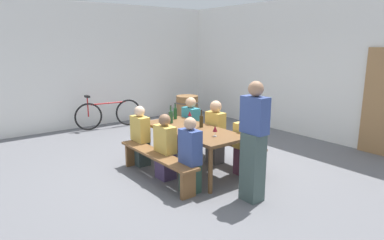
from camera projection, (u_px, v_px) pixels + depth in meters
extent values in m
plane|color=slate|center=(192.00, 170.00, 5.97)|extent=(24.00, 24.00, 0.00)
cube|color=white|center=(317.00, 69.00, 7.76)|extent=(14.00, 0.20, 3.20)
cube|color=white|center=(92.00, 65.00, 8.96)|extent=(0.20, 7.61, 3.20)
cube|color=brown|center=(192.00, 130.00, 5.81)|extent=(1.99, 0.85, 0.05)
cylinder|color=brown|center=(147.00, 143.00, 6.38)|extent=(0.07, 0.07, 0.70)
cylinder|color=brown|center=(210.00, 171.00, 4.97)|extent=(0.07, 0.07, 0.70)
cylinder|color=brown|center=(179.00, 136.00, 6.81)|extent=(0.07, 0.07, 0.70)
cylinder|color=brown|center=(245.00, 161.00, 5.40)|extent=(0.07, 0.07, 0.70)
cube|color=brown|center=(156.00, 155.00, 5.44)|extent=(1.89, 0.30, 0.04)
cube|color=brown|center=(132.00, 155.00, 6.15)|extent=(0.06, 0.24, 0.41)
cube|color=brown|center=(188.00, 185.00, 4.84)|extent=(0.06, 0.24, 0.41)
cube|color=brown|center=(223.00, 139.00, 6.30)|extent=(1.89, 0.30, 0.04)
cube|color=brown|center=(195.00, 141.00, 7.01)|extent=(0.06, 0.24, 0.41)
cube|color=brown|center=(257.00, 163.00, 5.70)|extent=(0.06, 0.24, 0.41)
cylinder|color=#194723|center=(175.00, 113.00, 6.51)|extent=(0.07, 0.07, 0.21)
cylinder|color=#194723|center=(175.00, 106.00, 6.48)|extent=(0.02, 0.02, 0.08)
cylinder|color=black|center=(175.00, 103.00, 6.47)|extent=(0.03, 0.03, 0.01)
cylinder|color=#234C2D|center=(171.00, 117.00, 6.18)|extent=(0.08, 0.08, 0.22)
cylinder|color=#234C2D|center=(171.00, 109.00, 6.14)|extent=(0.03, 0.03, 0.10)
cylinder|color=black|center=(171.00, 106.00, 6.13)|extent=(0.03, 0.03, 0.01)
cylinder|color=#332814|center=(201.00, 121.00, 5.87)|extent=(0.07, 0.07, 0.20)
cylinder|color=#332814|center=(201.00, 113.00, 5.84)|extent=(0.02, 0.02, 0.09)
cylinder|color=black|center=(201.00, 110.00, 5.83)|extent=(0.03, 0.03, 0.01)
cylinder|color=silver|center=(161.00, 125.00, 6.01)|extent=(0.06, 0.06, 0.01)
cylinder|color=silver|center=(161.00, 123.00, 6.00)|extent=(0.01, 0.01, 0.07)
cone|color=#D18C93|center=(161.00, 119.00, 5.99)|extent=(0.07, 0.07, 0.08)
cylinder|color=silver|center=(186.00, 129.00, 5.74)|extent=(0.06, 0.06, 0.01)
cylinder|color=silver|center=(186.00, 127.00, 5.73)|extent=(0.01, 0.01, 0.09)
cone|color=#D18C93|center=(186.00, 122.00, 5.71)|extent=(0.06, 0.06, 0.08)
cylinder|color=silver|center=(215.00, 136.00, 5.32)|extent=(0.06, 0.06, 0.01)
cylinder|color=silver|center=(215.00, 134.00, 5.31)|extent=(0.01, 0.01, 0.07)
cone|color=maroon|center=(215.00, 129.00, 5.29)|extent=(0.08, 0.08, 0.09)
cylinder|color=silver|center=(190.00, 120.00, 6.41)|extent=(0.06, 0.06, 0.01)
cylinder|color=silver|center=(190.00, 118.00, 6.40)|extent=(0.01, 0.01, 0.08)
cone|color=maroon|center=(190.00, 114.00, 6.38)|extent=(0.08, 0.08, 0.09)
cube|color=#32413F|center=(141.00, 153.00, 6.19)|extent=(0.29, 0.24, 0.45)
cube|color=gold|center=(140.00, 129.00, 6.09)|extent=(0.39, 0.20, 0.45)
sphere|color=beige|center=(139.00, 111.00, 6.01)|extent=(0.19, 0.19, 0.19)
cube|color=#463559|center=(165.00, 165.00, 5.56)|extent=(0.29, 0.24, 0.45)
cube|color=gold|center=(165.00, 139.00, 5.46)|extent=(0.39, 0.20, 0.44)
sphere|color=#846047|center=(165.00, 120.00, 5.39)|extent=(0.19, 0.19, 0.19)
cube|color=#2C493B|center=(190.00, 178.00, 5.04)|extent=(0.25, 0.24, 0.45)
cube|color=#384C8C|center=(190.00, 147.00, 4.93)|extent=(0.33, 0.20, 0.51)
sphere|color=tan|center=(190.00, 124.00, 4.86)|extent=(0.18, 0.18, 0.18)
cube|color=#2E5339|center=(191.00, 142.00, 6.86)|extent=(0.27, 0.24, 0.45)
cube|color=teal|center=(191.00, 120.00, 6.76)|extent=(0.36, 0.20, 0.48)
sphere|color=tan|center=(191.00, 103.00, 6.69)|extent=(0.21, 0.21, 0.21)
cube|color=#4D4A4B|center=(215.00, 151.00, 6.29)|extent=(0.27, 0.24, 0.45)
cube|color=gold|center=(215.00, 126.00, 6.19)|extent=(0.36, 0.20, 0.51)
sphere|color=tan|center=(216.00, 106.00, 6.11)|extent=(0.21, 0.21, 0.21)
cube|color=#582F42|center=(244.00, 162.00, 5.72)|extent=(0.29, 0.24, 0.45)
cube|color=gold|center=(245.00, 137.00, 5.62)|extent=(0.38, 0.20, 0.43)
sphere|color=beige|center=(246.00, 118.00, 5.55)|extent=(0.20, 0.20, 0.20)
cube|color=#405350|center=(253.00, 167.00, 4.73)|extent=(0.28, 0.24, 0.98)
cube|color=#384C8C|center=(255.00, 115.00, 4.57)|extent=(0.38, 0.20, 0.50)
sphere|color=#A87A5B|center=(256.00, 89.00, 4.49)|extent=(0.21, 0.21, 0.21)
cylinder|color=olive|center=(187.00, 109.00, 9.55)|extent=(0.61, 0.61, 0.74)
torus|color=#4C4C51|center=(187.00, 102.00, 9.51)|extent=(0.65, 0.65, 0.02)
torus|color=#4C4C51|center=(187.00, 115.00, 9.59)|extent=(0.65, 0.65, 0.02)
torus|color=black|center=(128.00, 112.00, 9.16)|extent=(0.12, 0.70, 0.70)
torus|color=black|center=(89.00, 117.00, 8.61)|extent=(0.12, 0.70, 0.70)
cylinder|color=#B21E1E|center=(108.00, 103.00, 8.82)|extent=(0.13, 0.91, 0.04)
cylinder|color=#B21E1E|center=(88.00, 107.00, 8.56)|extent=(0.03, 0.03, 0.50)
cube|color=black|center=(87.00, 96.00, 8.50)|extent=(0.20, 0.08, 0.05)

